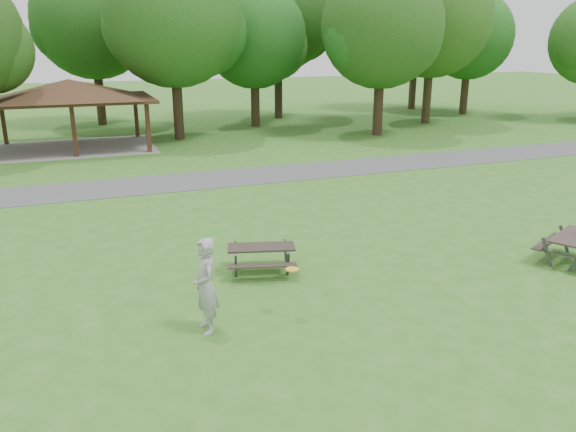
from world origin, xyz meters
The scene contains 15 objects.
ground centered at (0.00, 0.00, 0.00)m, with size 160.00×160.00×0.00m, color #31671D.
asphalt_path centered at (0.00, 14.00, 0.01)m, with size 120.00×3.20×0.02m, color #47474A.
pavilion centered at (-4.00, 24.00, 3.06)m, with size 8.60×7.01×3.76m.
tree_row_e centered at (2.10, 25.03, 6.78)m, with size 8.40×8.00×11.02m.
tree_row_f centered at (8.09, 28.53, 5.84)m, with size 7.35×7.00×9.55m.
tree_row_g centered at (14.09, 22.03, 6.33)m, with size 7.77×7.40×10.25m.
tree_row_h centered at (20.10, 25.53, 7.03)m, with size 8.61×8.20×11.37m.
tree_row_i centered at (26.08, 29.03, 5.91)m, with size 7.14×6.80×9.52m.
tree_deep_b centered at (-1.90, 33.03, 6.89)m, with size 8.40×8.00×11.13m.
tree_deep_c centered at (11.10, 32.03, 7.44)m, with size 8.82×8.40×11.90m.
tree_deep_d centered at (24.10, 33.53, 7.03)m, with size 8.40×8.00×11.27m.
picnic_table_middle centered at (0.10, 3.58, 0.54)m, with size 2.00×1.77×0.74m.
picnic_table_far centered at (8.11, 1.28, 0.58)m, with size 2.25×2.09×0.78m.
frisbee_in_flight centered at (-0.05, 1.04, 1.10)m, with size 0.36×0.36×0.02m.
frisbee_thrower centered at (-1.91, 1.08, 1.00)m, with size 0.73×0.48×2.00m, color #9C9C9E.
Camera 1 is at (-4.08, -9.18, 5.72)m, focal length 35.00 mm.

